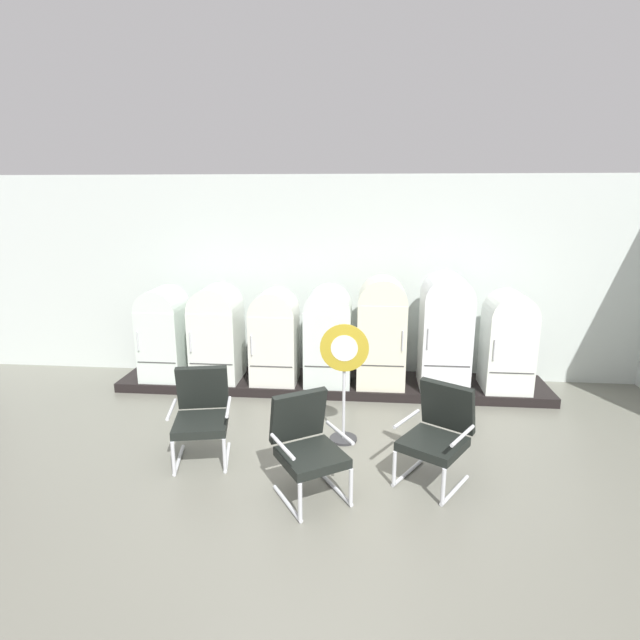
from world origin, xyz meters
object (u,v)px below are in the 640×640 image
(refrigerator_4, at_px, (382,329))
(sign_stand, at_px, (344,380))
(refrigerator_1, at_px, (217,331))
(refrigerator_3, at_px, (328,333))
(refrigerator_2, at_px, (274,334))
(refrigerator_0, at_px, (164,331))
(armchair_left, at_px, (202,411))
(armchair_center, at_px, (307,443))
(refrigerator_6, at_px, (508,338))
(armchair_right, at_px, (438,431))
(refrigerator_5, at_px, (445,328))

(refrigerator_4, xyz_separation_m, sign_stand, (-0.46, -1.51, -0.21))
(refrigerator_1, xyz_separation_m, refrigerator_3, (1.64, -0.05, 0.02))
(refrigerator_2, relative_size, refrigerator_3, 0.95)
(refrigerator_0, bearing_deg, refrigerator_2, -0.95)
(armchair_left, height_order, sign_stand, sign_stand)
(refrigerator_2, distance_m, armchair_center, 2.72)
(refrigerator_2, xyz_separation_m, armchair_center, (0.78, -2.59, -0.32))
(refrigerator_3, height_order, refrigerator_6, refrigerator_3)
(refrigerator_4, relative_size, armchair_left, 1.58)
(refrigerator_4, relative_size, armchair_right, 1.58)
(refrigerator_0, xyz_separation_m, refrigerator_2, (1.66, -0.03, -0.01))
(refrigerator_0, relative_size, armchair_right, 1.38)
(refrigerator_5, height_order, refrigerator_6, refrigerator_5)
(refrigerator_1, height_order, refrigerator_3, refrigerator_3)
(armchair_right, relative_size, armchair_center, 1.00)
(refrigerator_2, distance_m, refrigerator_6, 3.28)
(refrigerator_3, xyz_separation_m, armchair_center, (-0.00, -2.58, -0.36))
(refrigerator_0, relative_size, armchair_center, 1.38)
(refrigerator_1, relative_size, refrigerator_4, 0.90)
(refrigerator_5, bearing_deg, armchair_right, -99.38)
(refrigerator_2, height_order, armchair_center, refrigerator_2)
(refrigerator_1, xyz_separation_m, refrigerator_6, (4.14, -0.02, -0.00))
(armchair_center, bearing_deg, armchair_right, 15.86)
(refrigerator_4, relative_size, refrigerator_5, 0.96)
(armchair_center, bearing_deg, refrigerator_0, 132.96)
(refrigerator_1, height_order, armchair_right, refrigerator_1)
(refrigerator_0, relative_size, refrigerator_1, 0.97)
(armchair_right, bearing_deg, refrigerator_1, 142.07)
(refrigerator_5, bearing_deg, refrigerator_3, -178.23)
(refrigerator_3, distance_m, refrigerator_4, 0.76)
(refrigerator_0, height_order, refrigerator_6, refrigerator_6)
(refrigerator_5, bearing_deg, refrigerator_0, -179.86)
(refrigerator_1, height_order, armchair_left, refrigerator_1)
(refrigerator_1, height_order, refrigerator_4, refrigerator_4)
(armchair_center, bearing_deg, refrigerator_5, 57.96)
(refrigerator_4, distance_m, armchair_left, 2.84)
(refrigerator_2, distance_m, armchair_left, 2.07)
(refrigerator_0, relative_size, refrigerator_3, 0.95)
(refrigerator_2, height_order, refrigerator_5, refrigerator_5)
(refrigerator_2, xyz_separation_m, armchair_left, (-0.44, -1.99, -0.32))
(refrigerator_4, relative_size, sign_stand, 1.10)
(armchair_left, distance_m, armchair_right, 2.50)
(refrigerator_5, distance_m, sign_stand, 2.07)
(refrigerator_5, relative_size, armchair_center, 1.65)
(refrigerator_6, relative_size, sign_stand, 0.98)
(armchair_left, relative_size, armchair_center, 1.00)
(refrigerator_5, relative_size, armchair_left, 1.65)
(refrigerator_6, xyz_separation_m, armchair_right, (-1.23, -2.24, -0.34))
(refrigerator_0, bearing_deg, armchair_right, -31.33)
(refrigerator_3, height_order, sign_stand, refrigerator_3)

